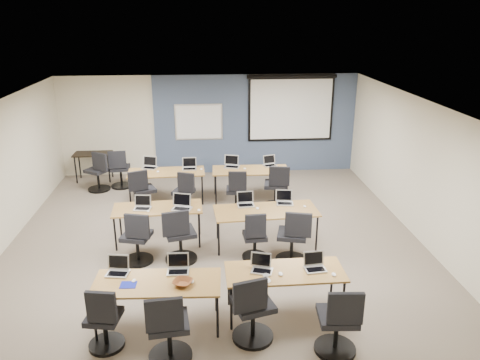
{
  "coord_description": "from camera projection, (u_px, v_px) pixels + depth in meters",
  "views": [
    {
      "loc": [
        -0.2,
        -8.01,
        4.25
      ],
      "look_at": [
        0.49,
        0.4,
        1.21
      ],
      "focal_mm": 35.0,
      "sensor_mm": 36.0,
      "label": 1
    }
  ],
  "objects": [
    {
      "name": "floor",
      "position": [
        216.0,
        247.0,
        8.96
      ],
      "size": [
        8.0,
        9.0,
        0.02
      ],
      "primitive_type": "cube",
      "color": "#6B6354",
      "rests_on": "ground"
    },
    {
      "name": "ceiling",
      "position": [
        214.0,
        107.0,
        8.05
      ],
      "size": [
        8.0,
        9.0,
        0.02
      ],
      "primitive_type": "cube",
      "color": "white",
      "rests_on": "ground"
    },
    {
      "name": "wall_back",
      "position": [
        210.0,
        125.0,
        12.72
      ],
      "size": [
        8.0,
        0.04,
        2.7
      ],
      "primitive_type": "cube",
      "color": "beige",
      "rests_on": "ground"
    },
    {
      "name": "wall_front",
      "position": [
        230.0,
        348.0,
        4.28
      ],
      "size": [
        8.0,
        0.04,
        2.7
      ],
      "primitive_type": "cube",
      "color": "beige",
      "rests_on": "ground"
    },
    {
      "name": "wall_right",
      "position": [
        427.0,
        175.0,
        8.81
      ],
      "size": [
        0.04,
        9.0,
        2.7
      ],
      "primitive_type": "cube",
      "color": "beige",
      "rests_on": "ground"
    },
    {
      "name": "blue_accent_panel",
      "position": [
        256.0,
        124.0,
        12.79
      ],
      "size": [
        5.5,
        0.04,
        2.7
      ],
      "primitive_type": "cube",
      "color": "#3D5977",
      "rests_on": "wall_back"
    },
    {
      "name": "whiteboard",
      "position": [
        199.0,
        122.0,
        12.6
      ],
      "size": [
        1.28,
        0.03,
        0.98
      ],
      "color": "silver",
      "rests_on": "wall_back"
    },
    {
      "name": "projector_screen",
      "position": [
        291.0,
        105.0,
        12.62
      ],
      "size": [
        2.4,
        0.1,
        1.82
      ],
      "color": "black",
      "rests_on": "wall_back"
    },
    {
      "name": "training_table_front_left",
      "position": [
        157.0,
        285.0,
        6.48
      ],
      "size": [
        1.76,
        0.73,
        0.73
      ],
      "rotation": [
        0.0,
        0.0,
        -0.05
      ],
      "color": "brown",
      "rests_on": "floor"
    },
    {
      "name": "training_table_front_right",
      "position": [
        285.0,
        274.0,
        6.75
      ],
      "size": [
        1.72,
        0.71,
        0.73
      ],
      "rotation": [
        0.0,
        0.0,
        0.01
      ],
      "color": "#A75F35",
      "rests_on": "floor"
    },
    {
      "name": "training_table_mid_left",
      "position": [
        158.0,
        210.0,
        8.94
      ],
      "size": [
        1.69,
        0.7,
        0.73
      ],
      "rotation": [
        0.0,
        0.0,
        0.05
      ],
      "color": "brown",
      "rests_on": "floor"
    },
    {
      "name": "training_table_mid_right",
      "position": [
        266.0,
        212.0,
        8.82
      ],
      "size": [
        1.94,
        0.81,
        0.73
      ],
      "rotation": [
        0.0,
        0.0,
        0.06
      ],
      "color": "brown",
      "rests_on": "floor"
    },
    {
      "name": "training_table_back_left",
      "position": [
        166.0,
        173.0,
        10.94
      ],
      "size": [
        1.78,
        0.74,
        0.73
      ],
      "rotation": [
        0.0,
        0.0,
        0.04
      ],
      "color": "olive",
      "rests_on": "floor"
    },
    {
      "name": "training_table_back_right",
      "position": [
        250.0,
        171.0,
        11.09
      ],
      "size": [
        1.79,
        0.75,
        0.73
      ],
      "rotation": [
        0.0,
        0.0,
        -0.03
      ],
      "color": "brown",
      "rests_on": "floor"
    },
    {
      "name": "laptop_0",
      "position": [
        118.0,
        269.0,
        6.67
      ],
      "size": [
        0.31,
        0.27,
        0.24
      ],
      "rotation": [
        0.0,
        0.0,
        -0.17
      ],
      "color": "#AEAEB4",
      "rests_on": "training_table_front_left"
    },
    {
      "name": "mouse_0",
      "position": [
        134.0,
        281.0,
        6.47
      ],
      "size": [
        0.08,
        0.1,
        0.03
      ],
      "primitive_type": "ellipsoid",
      "rotation": [
        0.0,
        0.0,
        -0.27
      ],
      "color": "white",
      "rests_on": "training_table_front_left"
    },
    {
      "name": "task_chair_0",
      "position": [
        104.0,
        324.0,
        6.13
      ],
      "size": [
        0.48,
        0.48,
        0.97
      ],
      "rotation": [
        0.0,
        0.0,
        -0.18
      ],
      "color": "black",
      "rests_on": "floor"
    },
    {
      "name": "laptop_1",
      "position": [
        178.0,
        267.0,
        6.72
      ],
      "size": [
        0.31,
        0.27,
        0.24
      ],
      "rotation": [
        0.0,
        0.0,
        -0.04
      ],
      "color": "silver",
      "rests_on": "training_table_front_left"
    },
    {
      "name": "mouse_1",
      "position": [
        192.0,
        281.0,
        6.45
      ],
      "size": [
        0.08,
        0.1,
        0.03
      ],
      "primitive_type": "ellipsoid",
      "rotation": [
        0.0,
        0.0,
        -0.21
      ],
      "color": "white",
      "rests_on": "training_table_front_left"
    },
    {
      "name": "task_chair_1",
      "position": [
        168.0,
        332.0,
        5.9
      ],
      "size": [
        0.57,
        0.57,
        1.04
      ],
      "rotation": [
        0.0,
        0.0,
        0.1
      ],
      "color": "black",
      "rests_on": "floor"
    },
    {
      "name": "laptop_2",
      "position": [
        262.0,
        266.0,
        6.75
      ],
      "size": [
        0.3,
        0.26,
        0.23
      ],
      "rotation": [
        0.0,
        0.0,
        -0.31
      ],
      "color": "#ADADB8",
      "rests_on": "training_table_front_right"
    },
    {
      "name": "mouse_2",
      "position": [
        281.0,
        274.0,
        6.64
      ],
      "size": [
        0.09,
        0.12,
        0.04
      ],
      "primitive_type": "ellipsoid",
      "rotation": [
        0.0,
        0.0,
        -0.29
      ],
      "color": "white",
      "rests_on": "training_table_front_right"
    },
    {
      "name": "task_chair_2",
      "position": [
        252.0,
        314.0,
        6.27
      ],
      "size": [
        0.58,
        0.57,
        1.05
      ],
      "rotation": [
        0.0,
        0.0,
        0.28
      ],
      "color": "black",
      "rests_on": "floor"
    },
    {
      "name": "laptop_3",
      "position": [
        315.0,
        265.0,
        6.78
      ],
      "size": [
        0.3,
        0.26,
        0.23
      ],
      "rotation": [
        0.0,
        0.0,
        0.09
      ],
      "color": "silver",
      "rests_on": "training_table_front_right"
    },
    {
      "name": "mouse_3",
      "position": [
        334.0,
        275.0,
        6.62
      ],
      "size": [
        0.07,
        0.1,
        0.04
      ],
      "primitive_type": "ellipsoid",
      "rotation": [
        0.0,
        0.0,
        0.04
      ],
      "color": "white",
      "rests_on": "training_table_front_right"
    },
    {
      "name": "task_chair_3",
      "position": [
        338.0,
        326.0,
        6.04
      ],
      "size": [
        0.56,
        0.56,
        1.03
      ],
      "rotation": [
        0.0,
        0.0,
        -0.08
      ],
      "color": "black",
      "rests_on": "floor"
    },
    {
      "name": "laptop_4",
      "position": [
        143.0,
        205.0,
        8.87
      ],
      "size": [
        0.31,
        0.27,
        0.24
      ],
      "rotation": [
        0.0,
        0.0,
        -0.12
      ],
      "color": "#A7A7AB",
      "rests_on": "training_table_mid_left"
    },
    {
      "name": "mouse_4",
      "position": [
        148.0,
        211.0,
        8.74
      ],
      "size": [
        0.08,
        0.1,
        0.03
      ],
      "primitive_type": "ellipsoid",
      "rotation": [
        0.0,
        0.0,
        0.3
      ],
      "color": "white",
      "rests_on": "training_table_mid_left"
    },
    {
      "name": "task_chair_4",
      "position": [
        137.0,
        242.0,
        8.26
      ],
      "size": [
        0.54,
        0.53,
        1.01
      ],
      "rotation": [
        0.0,
        0.0,
        -0.26
      ],
      "color": "black",
      "rests_on": "floor"
    },
    {
      "name": "laptop_5",
      "position": [
        182.0,
        205.0,
        8.86
      ],
      "size": [
        0.36,
        0.3,
        0.27
      ],
      "rotation": [
        0.0,
        0.0,
        -0.29
      ],
      "color": "#B7B7C1",
      "rests_on": "training_table_mid_left"
    },
    {
      "name": "mouse_5",
      "position": [
        199.0,
        210.0,
        8.78
      ],
      "size": [
        0.08,
        0.11,
        0.03
      ],
      "primitive_type": "ellipsoid",
      "rotation": [
        0.0,
        0.0,
        0.27
      ],
      "color": "white",
      "rests_on": "training_table_mid_left"
    },
    {
      "name": "task_chair_5",
      "position": [
        180.0,
        239.0,
        8.31
      ],
      "size": [
        0.58,
        0.58,
        1.05
      ],
      "rotation": [
        0.0,
        0.0,
        0.23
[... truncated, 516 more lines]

